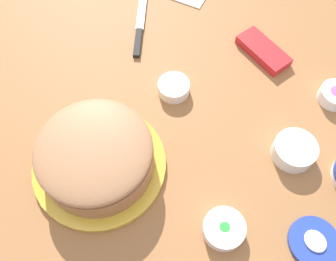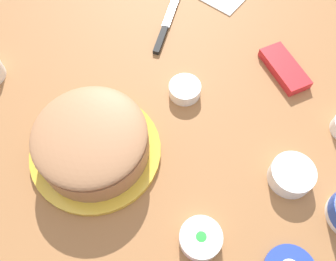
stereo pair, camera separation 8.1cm
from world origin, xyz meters
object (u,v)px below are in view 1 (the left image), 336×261
(frosted_cake, at_px, (96,157))
(frosting_tub_lid, at_px, (314,242))
(candy_box_upper, at_px, (263,51))
(sprinkle_bowl_yellow, at_px, (294,150))
(sprinkle_bowl_rainbow, at_px, (335,95))
(sprinkle_bowl_green, at_px, (224,229))
(sprinkle_bowl_orange, at_px, (174,88))
(spreading_knife, at_px, (139,30))

(frosted_cake, height_order, frosting_tub_lid, frosted_cake)
(candy_box_upper, bearing_deg, sprinkle_bowl_yellow, -31.00)
(sprinkle_bowl_yellow, bearing_deg, frosting_tub_lid, -36.90)
(frosted_cake, bearing_deg, sprinkle_bowl_yellow, 53.27)
(frosted_cake, relative_size, sprinkle_bowl_rainbow, 3.84)
(frosted_cake, height_order, candy_box_upper, frosted_cake)
(sprinkle_bowl_green, height_order, sprinkle_bowl_orange, sprinkle_bowl_green)
(spreading_knife, distance_m, sprinkle_bowl_green, 0.58)
(frosting_tub_lid, height_order, sprinkle_bowl_green, sprinkle_bowl_green)
(sprinkle_bowl_orange, distance_m, candy_box_upper, 0.27)
(sprinkle_bowl_green, height_order, candy_box_upper, sprinkle_bowl_green)
(sprinkle_bowl_rainbow, bearing_deg, sprinkle_bowl_yellow, -80.30)
(frosted_cake, bearing_deg, frosting_tub_lid, 28.97)
(spreading_knife, distance_m, sprinkle_bowl_rainbow, 0.54)
(frosted_cake, bearing_deg, sprinkle_bowl_green, 21.06)
(spreading_knife, distance_m, sprinkle_bowl_yellow, 0.52)
(sprinkle_bowl_rainbow, height_order, sprinkle_bowl_orange, sprinkle_bowl_rainbow)
(sprinkle_bowl_yellow, bearing_deg, sprinkle_bowl_rainbow, 99.70)
(spreading_knife, height_order, candy_box_upper, candy_box_upper)
(sprinkle_bowl_yellow, xyz_separation_m, sprinkle_bowl_orange, (-0.31, -0.09, -0.01))
(frosted_cake, distance_m, sprinkle_bowl_yellow, 0.44)
(frosted_cake, bearing_deg, spreading_knife, 129.19)
(frosted_cake, bearing_deg, sprinkle_bowl_orange, 100.07)
(sprinkle_bowl_yellow, distance_m, sprinkle_bowl_rainbow, 0.20)
(spreading_knife, bearing_deg, sprinkle_bowl_orange, -15.76)
(frosted_cake, bearing_deg, sprinkle_bowl_rainbow, 67.31)
(sprinkle_bowl_yellow, bearing_deg, spreading_knife, -176.73)
(sprinkle_bowl_yellow, bearing_deg, sprinkle_bowl_green, -85.02)
(spreading_knife, distance_m, candy_box_upper, 0.34)
(spreading_knife, xyz_separation_m, sprinkle_bowl_orange, (0.21, -0.06, 0.01))
(frosting_tub_lid, distance_m, sprinkle_bowl_orange, 0.46)
(sprinkle_bowl_yellow, xyz_separation_m, candy_box_upper, (-0.24, 0.17, -0.01))
(sprinkle_bowl_orange, bearing_deg, frosting_tub_lid, -3.41)
(frosting_tub_lid, height_order, spreading_knife, frosting_tub_lid)
(frosted_cake, xyz_separation_m, sprinkle_bowl_yellow, (0.26, 0.35, -0.03))
(sprinkle_bowl_yellow, distance_m, sprinkle_bowl_orange, 0.32)
(sprinkle_bowl_orange, bearing_deg, sprinkle_bowl_rainbow, 46.19)
(frosted_cake, distance_m, sprinkle_bowl_orange, 0.26)
(sprinkle_bowl_rainbow, bearing_deg, candy_box_upper, -173.27)
(sprinkle_bowl_yellow, distance_m, sprinkle_bowl_green, 0.24)
(frosted_cake, xyz_separation_m, candy_box_upper, (0.02, 0.52, -0.04))
(candy_box_upper, bearing_deg, frosted_cake, -88.01)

